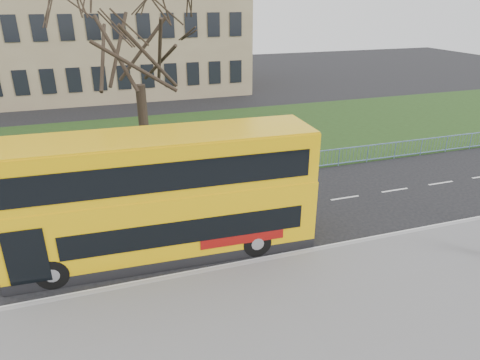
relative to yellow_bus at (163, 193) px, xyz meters
The scene contains 7 objects.
ground 4.28m from the yellow_bus, ahead, with size 120.00×120.00×0.00m, color black.
kerb 4.64m from the yellow_bus, 29.77° to the right, with size 80.00×0.20×0.14m, color gray.
grass_verge 14.54m from the yellow_bus, 76.33° to the left, with size 80.00×15.40×0.08m, color #203814.
guard_railing 7.36m from the yellow_bus, 61.43° to the left, with size 40.00×0.12×1.10m, color #6D8DC2, non-canonical shape.
bare_tree 10.16m from the yellow_bus, 87.71° to the left, with size 8.08×8.08×11.54m, color black, non-canonical shape.
civic_building 34.93m from the yellow_bus, 92.67° to the left, with size 30.00×15.00×14.00m, color #907B5B.
yellow_bus is the anchor object (origin of this frame).
Camera 1 is at (-5.24, -14.44, 9.38)m, focal length 32.00 mm.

